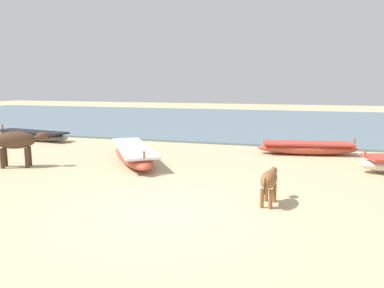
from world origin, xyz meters
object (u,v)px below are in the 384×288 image
(fishing_boat_0, at_px, (307,148))
(calf_near_brown, at_px, (269,180))
(cow_adult_dark, at_px, (17,141))
(fishing_boat_3, at_px, (133,153))
(fishing_boat_1, at_px, (32,135))

(fishing_boat_0, relative_size, calf_near_brown, 3.23)
(calf_near_brown, bearing_deg, cow_adult_dark, 85.27)
(fishing_boat_0, height_order, fishing_boat_3, fishing_boat_3)
(fishing_boat_0, distance_m, fishing_boat_1, 11.52)
(cow_adult_dark, distance_m, calf_near_brown, 7.51)
(fishing_boat_1, height_order, calf_near_brown, calf_near_brown)
(fishing_boat_1, relative_size, calf_near_brown, 3.81)
(fishing_boat_3, distance_m, cow_adult_dark, 3.40)
(fishing_boat_1, relative_size, fishing_boat_3, 0.99)
(fishing_boat_0, bearing_deg, fishing_boat_3, -162.20)
(fishing_boat_3, bearing_deg, fishing_boat_0, 83.29)
(fishing_boat_1, height_order, fishing_boat_3, fishing_boat_3)
(cow_adult_dark, height_order, calf_near_brown, cow_adult_dark)
(fishing_boat_3, bearing_deg, fishing_boat_1, -148.13)
(fishing_boat_3, distance_m, calf_near_brown, 5.47)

